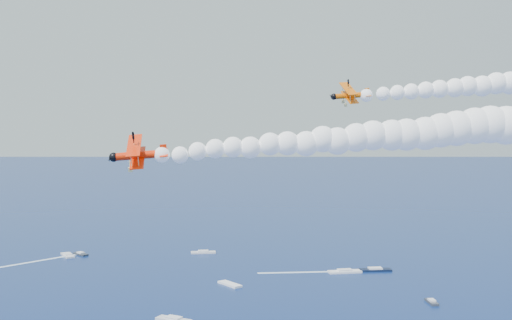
{
  "coord_description": "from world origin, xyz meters",
  "views": [
    {
      "loc": [
        9.68,
        -84.83,
        56.22
      ],
      "look_at": [
        2.14,
        20.03,
        49.78
      ],
      "focal_mm": 46.42,
      "sensor_mm": 36.0,
      "label": 1
    }
  ],
  "objects": [
    {
      "name": "biplane_lead",
      "position": [
        17.94,
        32.14,
        60.43
      ],
      "size": [
        8.17,
        9.79,
        7.37
      ],
      "primitive_type": null,
      "rotation": [
        -0.32,
        0.07,
        3.29
      ],
      "color": "#E25F04"
    },
    {
      "name": "spectator_boats",
      "position": [
        3.05,
        104.55,
        0.35
      ],
      "size": [
        231.13,
        174.87,
        0.7
      ],
      "color": "silver",
      "rests_on": "ground"
    },
    {
      "name": "smoke_trail_lead",
      "position": [
        46.61,
        36.46,
        62.63
      ],
      "size": [
        58.7,
        22.03,
        10.29
      ],
      "primitive_type": null,
      "rotation": [
        0.0,
        0.0,
        3.29
      ],
      "color": "white"
    },
    {
      "name": "smoke_trail_trail",
      "position": [
        14.87,
        13.12,
        53.33
      ],
      "size": [
        58.85,
        25.21,
        10.29
      ],
      "primitive_type": null,
      "rotation": [
        0.0,
        0.0,
        3.32
      ],
      "color": "white"
    },
    {
      "name": "boat_wakes",
      "position": [
        -67.87,
        132.7,
        0.03
      ],
      "size": [
        165.5,
        123.43,
        0.04
      ],
      "color": "white",
      "rests_on": "ground"
    },
    {
      "name": "biplane_trail",
      "position": [
        -13.66,
        7.91,
        51.13
      ],
      "size": [
        10.03,
        11.92,
        8.68
      ],
      "primitive_type": null,
      "rotation": [
        -0.3,
        0.07,
        3.32
      ],
      "color": "#FD2905"
    }
  ]
}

